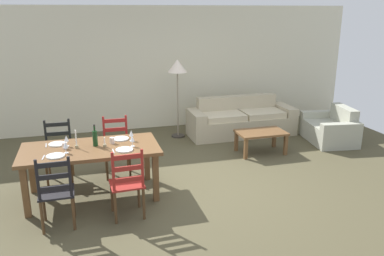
{
  "coord_description": "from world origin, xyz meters",
  "views": [
    {
      "loc": [
        -1.45,
        -5.44,
        2.59
      ],
      "look_at": [
        0.21,
        0.49,
        0.75
      ],
      "focal_mm": 36.88,
      "sensor_mm": 36.0,
      "label": 1
    }
  ],
  "objects": [
    {
      "name": "fork_near_left",
      "position": [
        -2.02,
        -0.28,
        0.75
      ],
      "size": [
        0.03,
        0.17,
        0.01
      ],
      "primitive_type": "cube",
      "rotation": [
        0.0,
        0.0,
        -0.1
      ],
      "color": "silver",
      "rests_on": "dining_table"
    },
    {
      "name": "dinner_plate_near_left",
      "position": [
        -1.87,
        -0.28,
        0.76
      ],
      "size": [
        0.24,
        0.24,
        0.02
      ],
      "primitive_type": "cylinder",
      "color": "white",
      "rests_on": "dining_table"
    },
    {
      "name": "wine_glass_far_left",
      "position": [
        -1.73,
        0.1,
        0.86
      ],
      "size": [
        0.06,
        0.06,
        0.16
      ],
      "color": "white",
      "rests_on": "dining_table"
    },
    {
      "name": "wall_far",
      "position": [
        0.0,
        3.3,
        1.35
      ],
      "size": [
        9.6,
        0.16,
        2.7
      ],
      "primitive_type": "cube",
      "color": "beige",
      "rests_on": "ground_plane"
    },
    {
      "name": "fork_far_right",
      "position": [
        -1.12,
        0.22,
        0.75
      ],
      "size": [
        0.02,
        0.17,
        0.01
      ],
      "primitive_type": "cube",
      "rotation": [
        0.0,
        0.0,
        -0.02
      ],
      "color": "silver",
      "rests_on": "dining_table"
    },
    {
      "name": "dinner_plate_near_right",
      "position": [
        -0.97,
        -0.28,
        0.76
      ],
      "size": [
        0.24,
        0.24,
        0.02
      ],
      "primitive_type": "cylinder",
      "color": "white",
      "rests_on": "dining_table"
    },
    {
      "name": "candle_short",
      "position": [
        -1.22,
        -0.07,
        0.79
      ],
      "size": [
        0.05,
        0.05,
        0.14
      ],
      "color": "#998C66",
      "rests_on": "dining_table"
    },
    {
      "name": "fork_far_left",
      "position": [
        -2.02,
        0.22,
        0.75
      ],
      "size": [
        0.02,
        0.17,
        0.01
      ],
      "primitive_type": "cube",
      "rotation": [
        0.0,
        0.0,
        0.05
      ],
      "color": "silver",
      "rests_on": "dining_table"
    },
    {
      "name": "coffee_table",
      "position": [
        1.7,
        0.99,
        0.36
      ],
      "size": [
        0.9,
        0.56,
        0.42
      ],
      "color": "brown",
      "rests_on": "ground_plane"
    },
    {
      "name": "couch",
      "position": [
        1.78,
        2.2,
        0.29
      ],
      "size": [
        2.28,
        0.81,
        0.8
      ],
      "color": "#B7AA8B",
      "rests_on": "ground_plane"
    },
    {
      "name": "dinner_plate_far_left",
      "position": [
        -1.87,
        0.22,
        0.76
      ],
      "size": [
        0.24,
        0.24,
        0.02
      ],
      "primitive_type": "cylinder",
      "color": "white",
      "rests_on": "dining_table"
    },
    {
      "name": "wine_glass_near_left",
      "position": [
        -1.74,
        -0.18,
        0.86
      ],
      "size": [
        0.06,
        0.06,
        0.16
      ],
      "color": "white",
      "rests_on": "dining_table"
    },
    {
      "name": "dinner_plate_far_right",
      "position": [
        -0.97,
        0.22,
        0.76
      ],
      "size": [
        0.24,
        0.24,
        0.02
      ],
      "primitive_type": "cylinder",
      "color": "white",
      "rests_on": "dining_table"
    },
    {
      "name": "dining_chair_far_left",
      "position": [
        -1.9,
        0.71,
        0.48
      ],
      "size": [
        0.43,
        0.41,
        0.96
      ],
      "color": "black",
      "rests_on": "ground_plane"
    },
    {
      "name": "wine_glass_near_right",
      "position": [
        -0.84,
        -0.15,
        0.86
      ],
      "size": [
        0.06,
        0.06,
        0.16
      ],
      "color": "white",
      "rests_on": "dining_table"
    },
    {
      "name": "dining_chair_far_right",
      "position": [
        -1.0,
        0.69,
        0.48
      ],
      "size": [
        0.43,
        0.41,
        0.96
      ],
      "color": "maroon",
      "rests_on": "ground_plane"
    },
    {
      "name": "dining_chair_near_right",
      "position": [
        -1.0,
        -0.78,
        0.48
      ],
      "size": [
        0.44,
        0.42,
        0.96
      ],
      "color": "maroon",
      "rests_on": "ground_plane"
    },
    {
      "name": "coffee_cup_primary",
      "position": [
        -1.11,
        0.05,
        0.8
      ],
      "size": [
        0.07,
        0.07,
        0.09
      ],
      "primitive_type": "cylinder",
      "color": "beige",
      "rests_on": "dining_table"
    },
    {
      "name": "candle_tall",
      "position": [
        -1.6,
        -0.01,
        0.83
      ],
      "size": [
        0.05,
        0.05,
        0.26
      ],
      "color": "#998C66",
      "rests_on": "dining_table"
    },
    {
      "name": "standing_lamp",
      "position": [
        0.43,
        2.39,
        1.41
      ],
      "size": [
        0.4,
        0.4,
        1.64
      ],
      "color": "#332D28",
      "rests_on": "ground_plane"
    },
    {
      "name": "dining_table",
      "position": [
        -1.42,
        -0.03,
        0.66
      ],
      "size": [
        1.9,
        0.96,
        0.75
      ],
      "color": "brown",
      "rests_on": "ground_plane"
    },
    {
      "name": "coffee_cup_secondary",
      "position": [
        -1.76,
        0.0,
        0.8
      ],
      "size": [
        0.07,
        0.07,
        0.09
      ],
      "primitive_type": "cylinder",
      "color": "beige",
      "rests_on": "dining_table"
    },
    {
      "name": "ground_plane",
      "position": [
        0.0,
        0.0,
        -0.01
      ],
      "size": [
        9.6,
        9.6,
        0.02
      ],
      "primitive_type": "cube",
      "color": "#4C462F"
    },
    {
      "name": "fork_near_right",
      "position": [
        -1.12,
        -0.28,
        0.75
      ],
      "size": [
        0.02,
        0.17,
        0.01
      ],
      "primitive_type": "cube",
      "rotation": [
        0.0,
        0.0,
        0.03
      ],
      "color": "silver",
      "rests_on": "dining_table"
    },
    {
      "name": "wine_glass_far_right",
      "position": [
        -0.82,
        0.1,
        0.86
      ],
      "size": [
        0.06,
        0.06,
        0.16
      ],
      "color": "white",
      "rests_on": "dining_table"
    },
    {
      "name": "dining_chair_near_left",
      "position": [
        -1.86,
        -0.8,
        0.48
      ],
      "size": [
        0.43,
        0.41,
        0.96
      ],
      "color": "black",
      "rests_on": "ground_plane"
    },
    {
      "name": "wine_bottle",
      "position": [
        -1.34,
        0.01,
        0.87
      ],
      "size": [
        0.07,
        0.07,
        0.32
      ],
      "color": "#143819",
      "rests_on": "dining_table"
    },
    {
      "name": "armchair_upholstered",
      "position": [
        3.4,
        1.23,
        0.25
      ],
      "size": [
        0.95,
        1.26,
        0.72
      ],
      "color": "#A6A794",
      "rests_on": "ground_plane"
    }
  ]
}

